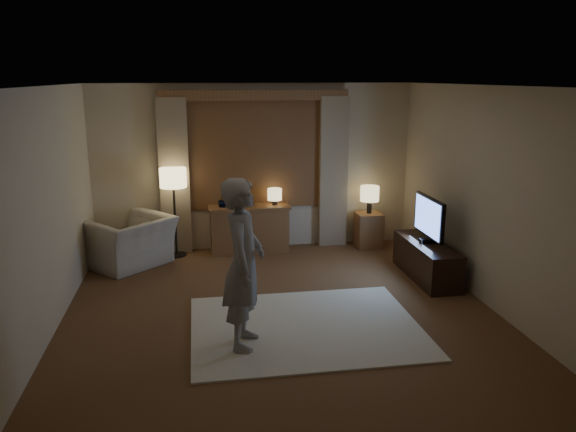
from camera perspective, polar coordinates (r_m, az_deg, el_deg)
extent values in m
cube|color=brown|center=(6.63, -0.64, -10.11)|extent=(5.00, 5.50, 0.02)
cube|color=silver|center=(6.05, -0.71, 13.17)|extent=(5.00, 5.50, 0.02)
cube|color=beige|center=(8.90, -3.39, 4.95)|extent=(5.00, 0.02, 2.60)
cube|color=beige|center=(3.63, 6.06, -8.77)|extent=(5.00, 0.02, 2.60)
cube|color=beige|center=(6.34, -23.69, 0.07)|extent=(0.02, 5.50, 2.60)
cube|color=beige|center=(7.03, 19.99, 1.69)|extent=(0.02, 5.50, 2.60)
cube|color=black|center=(8.83, -3.39, 6.52)|extent=(2.00, 0.01, 1.70)
cube|color=brown|center=(8.82, -3.38, 6.51)|extent=(2.08, 0.04, 1.78)
cube|color=tan|center=(8.77, -11.47, 3.89)|extent=(0.45, 0.12, 2.40)
cube|color=tan|center=(9.02, 4.64, 4.41)|extent=(0.45, 0.12, 2.40)
cube|color=brown|center=(8.70, -3.43, 12.16)|extent=(2.90, 0.14, 0.16)
cube|color=#EEE6C8|center=(6.32, 1.80, -11.17)|extent=(2.50, 2.00, 0.02)
cube|color=brown|center=(8.84, -3.92, -1.43)|extent=(1.20, 0.40, 0.70)
cube|color=brown|center=(8.73, -3.97, 1.42)|extent=(0.16, 0.02, 0.20)
imported|color=#999999|center=(8.69, -6.60, 1.64)|extent=(0.17, 0.13, 0.30)
cylinder|color=black|center=(8.78, -1.36, 1.26)|extent=(0.08, 0.08, 0.12)
cylinder|color=#FFE399|center=(8.75, -1.37, 2.22)|extent=(0.22, 0.22, 0.18)
cylinder|color=black|center=(8.87, -11.22, -3.88)|extent=(0.29, 0.29, 0.03)
cylinder|color=black|center=(8.72, -11.39, -0.56)|extent=(0.04, 0.04, 1.09)
cylinder|color=#FFE399|center=(8.58, -11.60, 3.84)|extent=(0.40, 0.40, 0.29)
imported|color=beige|center=(8.48, -15.78, -2.55)|extent=(1.47, 1.46, 0.72)
cube|color=brown|center=(9.18, 8.17, -1.40)|extent=(0.40, 0.40, 0.56)
cylinder|color=black|center=(9.09, 8.25, 0.91)|extent=(0.08, 0.08, 0.20)
cylinder|color=#FFE399|center=(9.04, 8.30, 2.27)|extent=(0.30, 0.30, 0.24)
cube|color=black|center=(7.93, 13.90, -4.39)|extent=(0.45, 1.40, 0.50)
cube|color=black|center=(7.85, 14.02, -2.46)|extent=(0.21, 0.10, 0.06)
cube|color=black|center=(7.76, 14.16, -0.08)|extent=(0.05, 0.88, 0.54)
cube|color=#5479E6|center=(7.75, 13.96, -0.09)|extent=(0.00, 0.81, 0.48)
imported|color=gray|center=(5.61, -4.55, -4.87)|extent=(0.55, 0.71, 1.74)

